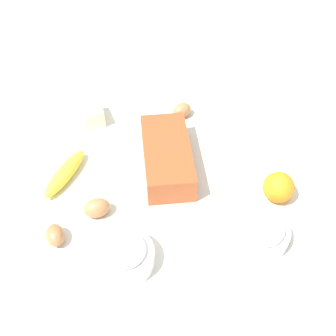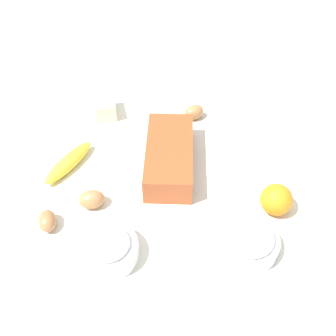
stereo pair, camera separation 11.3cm
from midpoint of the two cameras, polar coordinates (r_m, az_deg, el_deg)
ground_plane at (r=1.16m, az=-2.77°, el=-1.83°), size 2.40×2.40×0.02m
loaf_pan at (r=1.16m, az=-2.84°, el=1.54°), size 0.29×0.14×0.08m
flour_bowl at (r=0.98m, az=-9.43°, el=-12.01°), size 0.14×0.14×0.07m
sugar_bowl at (r=1.02m, az=9.45°, el=-8.63°), size 0.15×0.15×0.07m
banana at (r=1.19m, az=-16.79°, el=-0.84°), size 0.19×0.12×0.04m
orange_fruit at (r=1.10m, az=12.32°, el=-2.79°), size 0.08×0.08×0.08m
butter_block at (r=1.34m, az=-12.97°, el=7.23°), size 0.11×0.09×0.06m
egg_near_butter at (r=1.08m, az=-12.87°, el=-5.61°), size 0.07×0.08×0.05m
egg_beside_bowl at (r=1.33m, az=-0.48°, el=7.91°), size 0.07×0.08×0.05m
egg_loose at (r=1.06m, az=-18.43°, el=-9.02°), size 0.07×0.06×0.05m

